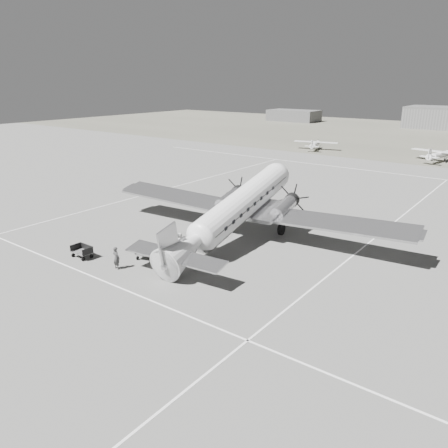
# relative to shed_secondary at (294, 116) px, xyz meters

# --- Properties ---
(ground) EXTENTS (260.00, 260.00, 0.00)m
(ground) POSITION_rel_shed_secondary_xyz_m (55.00, -115.00, -2.00)
(ground) COLOR slate
(ground) RESTS_ON ground
(taxi_line_near) EXTENTS (60.00, 0.15, 0.01)m
(taxi_line_near) POSITION_rel_shed_secondary_xyz_m (55.00, -129.00, -1.99)
(taxi_line_near) COLOR white
(taxi_line_near) RESTS_ON ground
(taxi_line_right) EXTENTS (0.15, 80.00, 0.01)m
(taxi_line_right) POSITION_rel_shed_secondary_xyz_m (67.00, -115.00, -1.99)
(taxi_line_right) COLOR white
(taxi_line_right) RESTS_ON ground
(taxi_line_left) EXTENTS (0.15, 60.00, 0.01)m
(taxi_line_left) POSITION_rel_shed_secondary_xyz_m (37.00, -105.00, -1.99)
(taxi_line_left) COLOR white
(taxi_line_left) RESTS_ON ground
(taxi_line_horizon) EXTENTS (90.00, 0.15, 0.01)m
(taxi_line_horizon) POSITION_rel_shed_secondary_xyz_m (55.00, -75.00, -1.99)
(taxi_line_horizon) COLOR white
(taxi_line_horizon) RESTS_ON ground
(grass_infield) EXTENTS (260.00, 90.00, 0.01)m
(grass_infield) POSITION_rel_shed_secondary_xyz_m (55.00, -20.00, -2.00)
(grass_infield) COLOR #5F5D50
(grass_infield) RESTS_ON ground
(shed_secondary) EXTENTS (18.00, 10.00, 4.00)m
(shed_secondary) POSITION_rel_shed_secondary_xyz_m (0.00, 0.00, 0.00)
(shed_secondary) COLOR #515151
(shed_secondary) RESTS_ON ground
(dc3_airliner) EXTENTS (33.50, 24.73, 6.02)m
(dc3_airliner) POSITION_rel_shed_secondary_xyz_m (56.84, -115.84, 1.01)
(dc3_airliner) COLOR #B5B5B7
(dc3_airliner) RESTS_ON ground
(light_plane_left) EXTENTS (11.10, 9.80, 1.97)m
(light_plane_left) POSITION_rel_shed_secondary_xyz_m (37.51, -59.39, -1.01)
(light_plane_left) COLOR silver
(light_plane_left) RESTS_ON ground
(light_plane_right) EXTENTS (12.41, 10.84, 2.24)m
(light_plane_right) POSITION_rel_shed_secondary_xyz_m (62.47, -59.39, -0.88)
(light_plane_right) COLOR silver
(light_plane_right) RESTS_ON ground
(baggage_cart_near) EXTENTS (2.17, 1.79, 1.06)m
(baggage_cart_near) POSITION_rel_shed_secondary_xyz_m (53.37, -124.02, -1.47)
(baggage_cart_near) COLOR #515151
(baggage_cart_near) RESTS_ON ground
(baggage_cart_far) EXTENTS (1.88, 1.34, 1.05)m
(baggage_cart_far) POSITION_rel_shed_secondary_xyz_m (48.66, -127.14, -1.47)
(baggage_cart_far) COLOR #515151
(baggage_cart_far) RESTS_ON ground
(ground_crew) EXTENTS (0.69, 0.46, 1.88)m
(ground_crew) POSITION_rel_shed_secondary_xyz_m (52.87, -126.88, -1.06)
(ground_crew) COLOR #333333
(ground_crew) RESTS_ON ground
(ramp_agent) EXTENTS (0.81, 0.96, 1.77)m
(ramp_agent) POSITION_rel_shed_secondary_xyz_m (54.32, -121.25, -1.11)
(ramp_agent) COLOR #B4B4B1
(ramp_agent) RESTS_ON ground
(passenger) EXTENTS (0.71, 0.88, 1.58)m
(passenger) POSITION_rel_shed_secondary_xyz_m (54.09, -120.72, -1.21)
(passenger) COLOR #B7B7B5
(passenger) RESTS_ON ground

